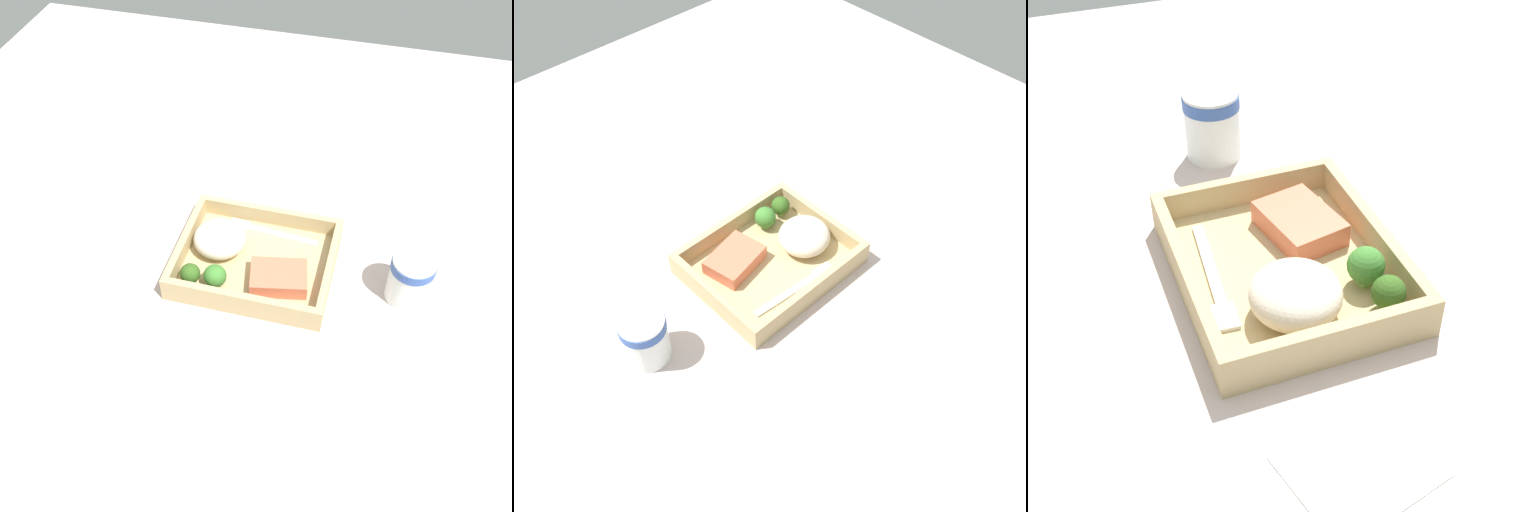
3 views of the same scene
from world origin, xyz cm
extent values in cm
cube|color=beige|center=(0.00, 0.00, -1.00)|extent=(160.00, 160.00, 2.00)
cube|color=tan|center=(0.00, 0.00, 0.60)|extent=(25.71, 20.94, 1.20)
cube|color=tan|center=(0.00, -9.87, 2.81)|extent=(25.71, 1.20, 3.22)
cube|color=tan|center=(0.00, 9.87, 2.81)|extent=(25.71, 1.20, 3.22)
cube|color=tan|center=(-12.26, 0.00, 2.81)|extent=(1.20, 18.54, 3.22)
cube|color=tan|center=(12.26, 0.00, 2.81)|extent=(1.20, 18.54, 3.22)
cube|color=#DC6C4D|center=(-4.65, 3.51, 2.52)|extent=(10.18, 8.22, 2.64)
ellipsoid|color=beige|center=(6.62, -1.38, 3.68)|extent=(8.83, 8.66, 4.96)
cylinder|color=#80A85E|center=(9.06, 6.85, 1.84)|extent=(1.25, 1.25, 1.29)
sphere|color=#32591C|center=(9.06, 6.85, 3.39)|extent=(3.30, 3.30, 3.30)
cylinder|color=#73A350|center=(5.03, 6.48, 1.86)|extent=(1.42, 1.42, 1.33)
sphere|color=#3C792D|center=(5.03, 6.48, 3.55)|extent=(3.73, 3.73, 3.73)
cube|color=silver|center=(-2.99, -6.95, 1.42)|extent=(12.45, 2.15, 0.44)
cube|color=silver|center=(4.88, -7.63, 1.42)|extent=(3.58, 2.48, 0.44)
cylinder|color=white|center=(-24.85, -0.21, 4.29)|extent=(6.75, 6.75, 8.58)
cylinder|color=#3356A8|center=(-24.85, -0.21, 7.41)|extent=(6.95, 6.95, 1.54)
cube|color=white|center=(22.87, -2.39, 0.12)|extent=(11.85, 12.96, 0.24)
camera|label=1|loc=(-16.70, 64.17, 75.77)|focal=42.00mm
camera|label=2|loc=(-44.68, -47.15, 77.03)|focal=42.00mm
camera|label=3|loc=(50.62, -19.16, 47.77)|focal=50.00mm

